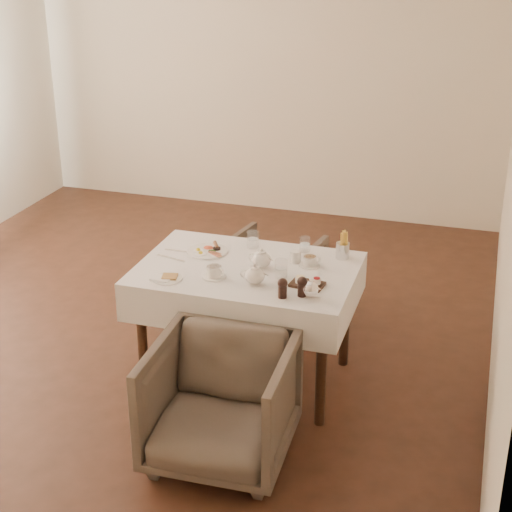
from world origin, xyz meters
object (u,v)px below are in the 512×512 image
object	(u,v)px
armchair_near	(221,403)
breakfast_plate	(208,251)
table	(247,285)
armchair_far	(271,277)
teapot_centre	(261,258)

from	to	relation	value
armchair_near	breakfast_plate	world-z (taller)	breakfast_plate
table	armchair_near	world-z (taller)	table
armchair_near	table	bearing A→B (deg)	95.97
armchair_far	teapot_centre	world-z (taller)	teapot_centre
armchair_far	breakfast_plate	world-z (taller)	breakfast_plate
table	armchair_near	distance (m)	0.85
table	breakfast_plate	distance (m)	0.36
table	breakfast_plate	size ratio (longest dim) A/B	5.03
armchair_far	teapot_centre	bearing A→B (deg)	112.36
table	breakfast_plate	xyz separation A→B (m)	(-0.30, 0.15, 0.13)
armchair_near	teapot_centre	bearing A→B (deg)	89.84
teapot_centre	table	bearing A→B (deg)	-157.38
armchair_near	armchair_far	bearing A→B (deg)	95.28
armchair_far	teapot_centre	size ratio (longest dim) A/B	4.14
table	teapot_centre	bearing A→B (deg)	14.27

